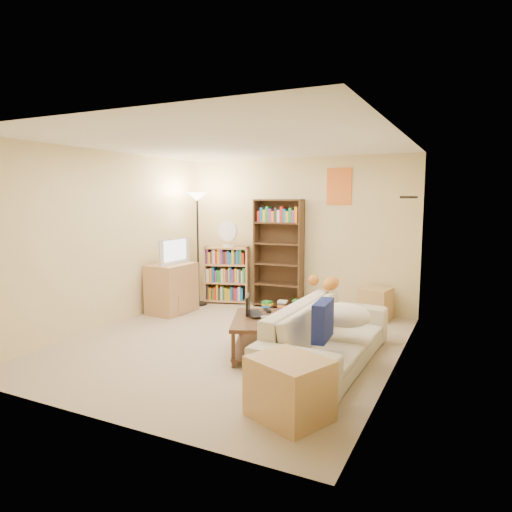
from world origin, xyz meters
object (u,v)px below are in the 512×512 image
floor_lamp (197,216)px  desk_fan (228,234)px  coffee_table (257,331)px  television (171,251)px  tabby_cat (328,283)px  laptop (260,314)px  side_table (375,304)px  tall_bookshelf (278,251)px  tv_stand (172,288)px  end_cabinet (289,388)px  sofa (327,335)px  short_bookshelf (227,275)px  mug (265,320)px

floor_lamp → desk_fan: bearing=37.7°
coffee_table → television: size_ratio=1.58×
tabby_cat → laptop: 1.04m
desk_fan → side_table: desk_fan is taller
tall_bookshelf → desk_fan: size_ratio=3.99×
desk_fan → floor_lamp: bearing=-142.3°
tv_stand → side_table: size_ratio=1.63×
end_cabinet → desk_fan: bearing=126.3°
tv_stand → coffee_table: bearing=-26.0°
television → tall_bookshelf: tall_bookshelf is taller
floor_lamp → side_table: (2.95, 0.36, -1.29)m
sofa → desk_fan: desk_fan is taller
sofa → coffee_table: bearing=96.4°
television → floor_lamp: bearing=-4.5°
tabby_cat → floor_lamp: bearing=161.0°
coffee_table → end_cabinet: (0.92, -1.28, -0.03)m
sofa → tv_stand: 3.14m
coffee_table → television: television is taller
tabby_cat → side_table: 1.40m
end_cabinet → tabby_cat: bearing=99.3°
tall_bookshelf → short_bookshelf: 1.06m
tall_bookshelf → coffee_table: bearing=-76.1°
coffee_table → laptop: (-0.03, 0.14, 0.17)m
short_bookshelf → tabby_cat: bearing=-47.1°
tabby_cat → coffee_table: (-0.56, -0.95, -0.46)m
mug → tall_bookshelf: size_ratio=0.06×
short_bookshelf → tall_bookshelf: bearing=-12.5°
desk_fan → floor_lamp: 0.61m
coffee_table → short_bookshelf: (-1.65, 2.20, 0.21)m
coffee_table → side_table: (0.93, 2.20, -0.04)m
laptop → side_table: 2.28m
coffee_table → short_bookshelf: bearing=104.4°
sofa → laptop: sofa is taller
desk_fan → television: bearing=-117.7°
coffee_table → television: bearing=127.9°
mug → short_bookshelf: 3.02m
side_table → end_cabinet: bearing=-90.2°
mug → tabby_cat: bearing=72.0°
side_table → end_cabinet: 3.48m
sofa → laptop: size_ratio=5.09×
television → side_table: (3.04, 1.00, -0.75)m
coffee_table → tall_bookshelf: size_ratio=0.62×
tabby_cat → end_cabinet: tabby_cat is taller
coffee_table → floor_lamp: (-2.01, 1.84, 1.25)m
laptop → end_cabinet: bearing=176.9°
tv_stand → floor_lamp: bearing=85.5°
tall_bookshelf → floor_lamp: bearing=-164.3°
desk_fan → side_table: bearing=0.9°
laptop → floor_lamp: bearing=12.5°
mug → desk_fan: (-1.79, 2.34, 0.74)m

